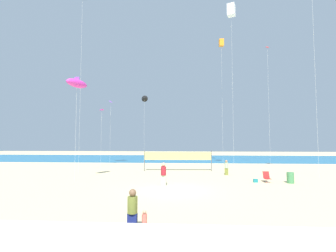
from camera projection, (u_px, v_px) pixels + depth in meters
The scene contains 18 objects.
ground_plane at pixel (172, 190), 16.77m from camera, with size 120.00×120.00×0.00m, color #D1BC89.
ocean_band at pixel (179, 158), 46.76m from camera, with size 120.00×20.00×0.01m, color #1E6B99.
boardwalk_ledge at pixel (159, 238), 7.62m from camera, with size 28.00×0.44×0.74m, color beige.
mother_figure at pixel (132, 210), 8.94m from camera, with size 0.38×0.38×1.65m.
toddler_figure at pixel (144, 221), 8.87m from camera, with size 0.20×0.20×0.88m.
beachgoer_maroon_shirt at pixel (163, 173), 18.37m from camera, with size 0.41×0.41×1.79m.
beachgoer_sage_shirt at pixel (226, 167), 24.09m from camera, with size 0.35×0.35×1.53m.
folding_beach_chair at pixel (267, 177), 19.89m from camera, with size 0.52×0.65×0.89m.
trash_barrel at pixel (290, 178), 19.44m from camera, with size 0.56×0.56×0.89m, color #3F7F4C.
volleyball_net at pixel (178, 157), 27.35m from camera, with size 7.83×0.38×2.40m.
beach_handbag at pixel (256, 181), 19.78m from camera, with size 0.37×0.18×0.29m, color #19727A.
kite_red_diamond at pixel (268, 52), 31.23m from camera, with size 0.63×0.63×16.05m.
kite_orange_box at pixel (221, 43), 35.09m from camera, with size 0.68×0.68×18.55m.
kite_white_box at pixel (231, 10), 28.54m from camera, with size 1.13×1.13×19.96m.
kite_black_delta at pixel (144, 99), 35.18m from camera, with size 0.98×0.53×10.27m.
kite_violet_diamond at pixel (111, 103), 37.06m from camera, with size 0.57×0.58×9.83m.
kite_magenta_inflatable at pixel (77, 83), 20.23m from camera, with size 1.60×2.16×8.96m.
kite_magenta_diamond at pixel (102, 111), 31.86m from camera, with size 0.69×0.69×7.82m.
Camera 1 is at (0.80, -17.00, 3.49)m, focal length 25.27 mm.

